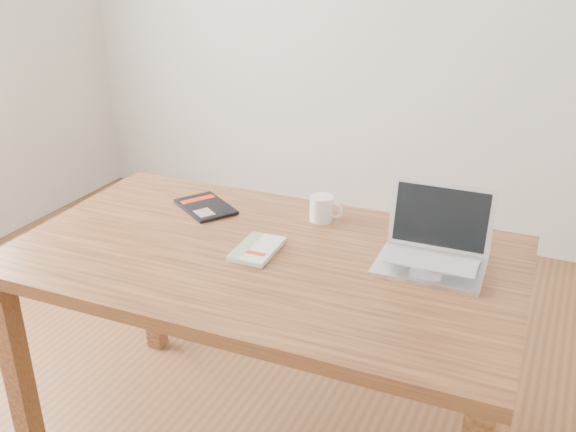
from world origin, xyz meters
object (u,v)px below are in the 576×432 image
at_px(laptop, 434,248).
at_px(coffee_mug, 322,208).
at_px(desk, 264,279).
at_px(white_guidebook, 257,249).
at_px(black_guidebook, 205,207).

height_order(laptop, coffee_mug, laptop).
height_order(desk, white_guidebook, white_guidebook).
relative_size(desk, black_guidebook, 5.90).
bearing_deg(black_guidebook, coffee_mug, -46.94).
xyz_separation_m(desk, laptop, (0.46, 0.14, 0.13)).
bearing_deg(laptop, white_guidebook, -165.12).
height_order(desk, black_guidebook, black_guidebook).
bearing_deg(coffee_mug, black_guidebook, -171.87).
relative_size(desk, laptop, 4.96).
bearing_deg(white_guidebook, black_guidebook, 142.75).
height_order(white_guidebook, coffee_mug, coffee_mug).
relative_size(desk, coffee_mug, 13.47).
xyz_separation_m(desk, coffee_mug, (0.07, 0.28, 0.13)).
relative_size(laptop, coffee_mug, 2.72).
distance_m(white_guidebook, coffee_mug, 0.30).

